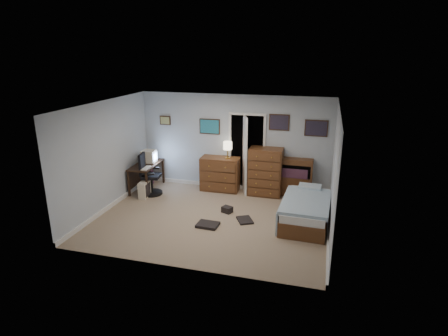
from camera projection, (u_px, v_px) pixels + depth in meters
The scene contains 15 objects.
floor at pixel (212, 219), 8.26m from camera, with size 5.00×4.00×0.02m, color tan.
computer_desk at pixel (143, 170), 9.86m from camera, with size 0.63×1.24×0.70m.
crt_monitor at pixel (149, 156), 9.88m from camera, with size 0.38×0.35×0.33m.
keyboard at pixel (146, 168), 9.43m from camera, with size 0.14×0.37×0.02m, color beige.
pc_tower at pixel (145, 190), 9.39m from camera, with size 0.21×0.40×0.42m.
office_chair at pixel (149, 179), 9.55m from camera, with size 0.60×0.60×1.08m.
media_stack at pixel (149, 170), 10.29m from camera, with size 0.16×0.16×0.80m, color maroon.
low_dresser at pixel (220, 174), 9.83m from camera, with size 1.00×0.50×0.89m, color brown.
table_lamp at pixel (228, 146), 9.55m from camera, with size 0.23×0.23×0.43m.
doorway at pixel (249, 150), 9.95m from camera, with size 0.96×1.12×2.05m.
tall_dresser at pixel (266, 172), 9.45m from camera, with size 0.83×0.49×1.22m, color brown.
headboard_bookcase at pixel (290, 176), 9.43m from camera, with size 1.09×0.30×0.98m.
bed at pixel (305, 210), 8.03m from camera, with size 1.05×1.86×0.60m.
wall_posters at pixel (256, 125), 9.40m from camera, with size 4.38×0.04×0.60m.
floor_clutter at pixel (222, 219), 8.14m from camera, with size 1.16×1.09×0.14m.
Camera 1 is at (2.25, -7.19, 3.57)m, focal length 30.00 mm.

